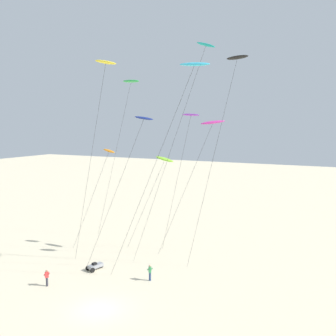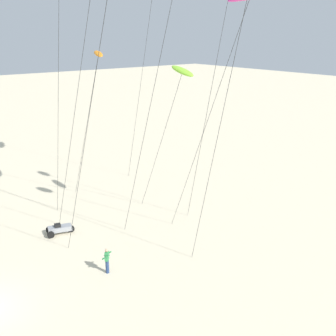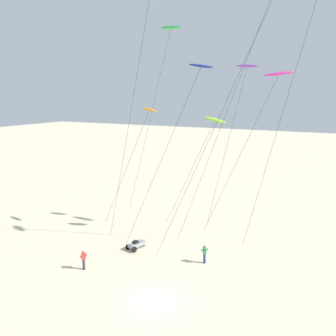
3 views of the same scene
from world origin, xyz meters
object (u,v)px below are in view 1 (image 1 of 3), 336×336
(kite_orange, at_px, (108,153))
(kite_lime, at_px, (164,160))
(kite_teal, at_px, (203,52))
(kite_yellow, at_px, (105,65))
(kite_magenta, at_px, (212,124))
(kite_navy, at_px, (143,122))
(kite_cyan, at_px, (194,66))
(kite_green, at_px, (131,82))
(kite_flyer_middle, at_px, (47,277))
(kite_purple, at_px, (190,117))
(kite_flyer_nearest, at_px, (150,272))
(kite_black, at_px, (236,62))
(beach_buggy, at_px, (95,266))

(kite_orange, bearing_deg, kite_lime, 29.84)
(kite_teal, bearing_deg, kite_lime, 148.24)
(kite_yellow, distance_m, kite_magenta, 13.16)
(kite_navy, bearing_deg, kite_cyan, -11.21)
(kite_yellow, distance_m, kite_cyan, 11.47)
(kite_navy, distance_m, kite_teal, 9.25)
(kite_green, bearing_deg, kite_magenta, -15.82)
(kite_flyer_middle, bearing_deg, kite_navy, 38.84)
(kite_navy, xyz_separation_m, kite_flyer_middle, (-7.53, -6.06, -15.31))
(kite_green, xyz_separation_m, kite_orange, (0.82, -6.44, -8.86))
(kite_lime, distance_m, kite_flyer_middle, 18.41)
(kite_navy, relative_size, kite_lime, 1.38)
(kite_purple, height_order, kite_flyer_middle, kite_purple)
(kite_flyer_nearest, bearing_deg, kite_black, 36.60)
(kite_teal, relative_size, kite_black, 1.06)
(kite_purple, relative_size, kite_flyer_middle, 10.36)
(kite_lime, bearing_deg, kite_green, 154.65)
(kite_magenta, distance_m, kite_flyer_nearest, 17.26)
(kite_lime, bearing_deg, kite_navy, -79.34)
(kite_green, bearing_deg, kite_flyer_nearest, -50.79)
(kite_teal, bearing_deg, kite_green, 151.38)
(kite_teal, relative_size, kite_flyer_nearest, 14.53)
(kite_navy, bearing_deg, kite_flyer_nearest, -18.80)
(kite_yellow, xyz_separation_m, beach_buggy, (-0.71, -1.54, -21.78))
(kite_cyan, height_order, kite_flyer_nearest, kite_cyan)
(kite_black, xyz_separation_m, kite_flyer_nearest, (-7.07, -5.25, -21.22))
(kite_magenta, distance_m, kite_black, 7.18)
(kite_navy, bearing_deg, kite_lime, 100.66)
(kite_cyan, bearing_deg, beach_buggy, 176.46)
(kite_teal, height_order, kite_black, kite_teal)
(kite_black, bearing_deg, beach_buggy, -158.84)
(kite_green, xyz_separation_m, beach_buggy, (2.11, -11.10, -21.04))
(kite_black, height_order, kite_orange, kite_black)
(kite_navy, xyz_separation_m, kite_magenta, (4.79, 7.02, -0.18))
(kite_teal, bearing_deg, kite_flyer_middle, -142.66)
(kite_flyer_nearest, bearing_deg, kite_orange, 150.90)
(kite_yellow, distance_m, kite_orange, 10.29)
(kite_teal, xyz_separation_m, kite_flyer_nearest, (-4.11, -3.84, -22.22))
(kite_teal, height_order, kite_lime, kite_teal)
(kite_black, bearing_deg, kite_lime, 164.62)
(kite_orange, bearing_deg, kite_navy, -30.31)
(kite_cyan, xyz_separation_m, kite_green, (-14.00, 11.84, 0.39))
(kite_yellow, distance_m, kite_lime, 12.89)
(kite_yellow, bearing_deg, kite_orange, 122.64)
(kite_green, bearing_deg, kite_purple, -9.31)
(kite_teal, relative_size, kite_orange, 1.85)
(kite_yellow, height_order, kite_flyer_middle, kite_yellow)
(kite_black, bearing_deg, kite_yellow, -163.76)
(kite_magenta, xyz_separation_m, kite_black, (3.21, -2.09, 6.08))
(kite_teal, xyz_separation_m, kite_purple, (-3.79, 5.61, -6.30))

